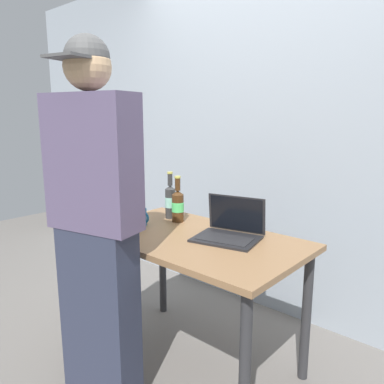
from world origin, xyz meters
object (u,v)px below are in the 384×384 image
Objects in this scene: laptop at (230,230)px; coffee_mug at (141,217)px; person_figure at (96,227)px; beer_bottle_brown at (170,200)px; beer_bottle_green at (178,205)px.

laptop reaches higher than coffee_mug.
person_figure is at bearing -63.53° from coffee_mug.
laptop is at bearing 64.71° from person_figure.
person_figure reaches higher than beer_bottle_brown.
laptop is 0.72m from person_figure.
beer_bottle_green is 2.52× the size of coffee_mug.
beer_bottle_green is (0.10, -0.03, -0.01)m from beer_bottle_brown.
person_figure is at bearing -115.29° from laptop.
laptop is 1.28× the size of beer_bottle_brown.
person_figure is at bearing -79.41° from beer_bottle_green.
person_figure reaches higher than beer_bottle_green.
beer_bottle_green is 0.16× the size of person_figure.
laptop is 0.22× the size of person_figure.
beer_bottle_green is 0.70m from person_figure.
beer_bottle_green is (-0.43, 0.05, 0.06)m from laptop.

